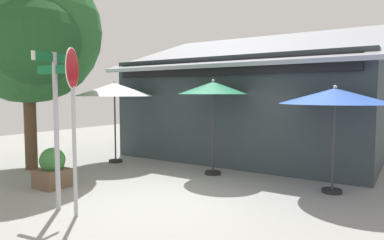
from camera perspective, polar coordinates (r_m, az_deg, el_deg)
The scene contains 9 objects.
ground_plane at distance 7.57m, azimuth -4.09°, elevation -13.20°, with size 28.00×28.00×0.10m, color gray.
cafe_building at distance 12.33m, azimuth 9.70°, elevation 2.14°, with size 8.74×5.13×4.61m.
street_sign_post at distance 7.03m, azimuth -21.64°, elevation 0.91°, with size 0.87×0.93×3.01m.
stop_sign at distance 6.50m, azimuth -19.08°, elevation 3.00°, with size 0.43×0.62×3.05m.
patio_umbrella_ivory_left at distance 11.41m, azimuth -12.72°, elevation 4.87°, with size 2.52×2.52×2.65m.
patio_umbrella_forest_green_center at distance 9.43m, azimuth 3.52°, elevation 5.12°, with size 1.94×1.94×2.63m.
patio_umbrella_royal_blue_right at distance 8.26m, azimuth 22.56°, elevation 3.57°, with size 2.43×2.43×2.43m.
shade_tree at distance 11.11m, azimuth -25.51°, elevation 13.02°, with size 4.46×4.21×6.16m.
sidewalk_planter at distance 8.94m, azimuth -22.08°, elevation -7.53°, with size 0.69×0.69×0.95m.
Camera 1 is at (4.34, -5.76, 2.23)m, focal length 32.21 mm.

